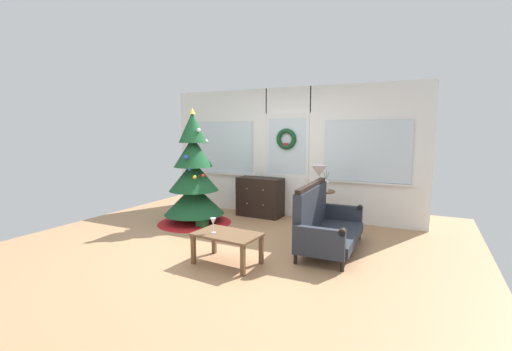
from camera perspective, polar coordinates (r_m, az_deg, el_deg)
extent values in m
plane|color=#AD7F56|center=(5.33, -3.16, -11.39)|extent=(6.76, 6.76, 0.00)
cube|color=white|center=(7.64, -5.52, 4.07)|extent=(2.15, 0.08, 2.55)
cube|color=white|center=(6.57, 17.79, 3.21)|extent=(2.15, 0.08, 2.55)
cube|color=white|center=(6.97, 5.35, 12.19)|extent=(0.94, 0.08, 0.50)
cube|color=silver|center=(6.94, 5.11, 1.67)|extent=(0.90, 0.05, 2.05)
cube|color=white|center=(7.00, 4.99, -3.03)|extent=(0.78, 0.02, 0.80)
cube|color=silver|center=(6.89, 5.08, 4.76)|extent=(0.78, 0.01, 1.10)
cube|color=silver|center=(7.58, -5.76, 4.62)|extent=(1.50, 0.01, 1.10)
cube|color=silver|center=(6.51, 17.74, 3.83)|extent=(1.50, 0.01, 1.10)
cube|color=silver|center=(7.62, -5.75, 0.33)|extent=(1.59, 0.06, 0.03)
cube|color=silver|center=(6.55, 17.52, -1.15)|extent=(1.59, 0.06, 0.03)
torus|color=#164424|center=(6.85, 4.98, 6.00)|extent=(0.41, 0.09, 0.41)
cube|color=red|center=(6.84, 4.92, 4.91)|extent=(0.10, 0.02, 0.10)
cylinder|color=#4C331E|center=(6.63, -10.06, -6.64)|extent=(0.10, 0.10, 0.24)
cone|color=red|center=(6.64, -10.05, -7.23)|extent=(1.37, 1.37, 0.10)
cone|color=#194C28|center=(6.55, -10.13, -3.84)|extent=(1.10, 1.10, 0.55)
cone|color=#194C28|center=(6.48, -10.22, -0.01)|extent=(0.90, 0.90, 0.55)
cone|color=#194C28|center=(6.44, -10.31, 3.88)|extent=(0.71, 0.71, 0.55)
cone|color=#194C28|center=(6.43, -10.40, 7.80)|extent=(0.51, 0.51, 0.55)
cone|color=#E0BC4C|center=(6.44, -10.46, 10.40)|extent=(0.12, 0.12, 0.12)
sphere|color=red|center=(6.65, -12.55, 1.98)|extent=(0.08, 0.08, 0.08)
sphere|color=gold|center=(6.74, -9.56, 2.78)|extent=(0.05, 0.05, 0.05)
sphere|color=silver|center=(6.45, -8.22, 5.55)|extent=(0.08, 0.08, 0.08)
sphere|color=#264CB2|center=(6.17, -11.40, 2.96)|extent=(0.08, 0.08, 0.08)
sphere|color=red|center=(6.19, -8.77, -0.01)|extent=(0.06, 0.06, 0.06)
sphere|color=gold|center=(6.10, -10.06, -0.26)|extent=(0.07, 0.07, 0.07)
sphere|color=silver|center=(6.28, -9.41, 7.34)|extent=(0.08, 0.08, 0.08)
sphere|color=#264CB2|center=(6.16, -10.90, 1.07)|extent=(0.07, 0.07, 0.07)
cube|color=black|center=(6.98, 0.68, -3.54)|extent=(0.91, 0.45, 0.78)
sphere|color=tan|center=(6.84, -1.51, -2.15)|extent=(0.03, 0.03, 0.03)
sphere|color=tan|center=(6.67, 1.18, -2.39)|extent=(0.03, 0.03, 0.03)
sphere|color=tan|center=(6.89, -1.50, -4.61)|extent=(0.03, 0.03, 0.03)
sphere|color=tan|center=(6.73, 1.18, -4.91)|extent=(0.03, 0.03, 0.03)
cylinder|color=black|center=(4.51, 13.98, -14.23)|extent=(0.05, 0.05, 0.14)
cylinder|color=black|center=(5.84, 16.61, -9.29)|extent=(0.05, 0.05, 0.14)
cylinder|color=black|center=(4.65, 6.50, -13.40)|extent=(0.05, 0.05, 0.14)
cylinder|color=black|center=(5.94, 10.81, -8.81)|extent=(0.05, 0.05, 0.14)
cube|color=#282D38|center=(5.18, 12.21, -9.69)|extent=(0.76, 1.37, 0.14)
cube|color=#282D38|center=(5.15, 9.05, -5.33)|extent=(0.16, 1.36, 0.62)
cube|color=black|center=(5.09, 9.13, -1.59)|extent=(0.12, 1.33, 0.06)
cube|color=#282D38|center=(4.47, 10.21, -10.80)|extent=(0.66, 0.11, 0.38)
cylinder|color=black|center=(4.36, 14.01, -9.03)|extent=(0.09, 0.09, 0.09)
cube|color=#282D38|center=(5.83, 13.79, -6.57)|extent=(0.66, 0.11, 0.38)
cylinder|color=black|center=(5.75, 16.70, -5.13)|extent=(0.09, 0.09, 0.09)
cylinder|color=brown|center=(6.20, 10.66, -2.55)|extent=(0.48, 0.48, 0.02)
cylinder|color=brown|center=(6.26, 10.59, -5.58)|extent=(0.07, 0.07, 0.65)
cube|color=brown|center=(6.30, 11.94, -8.38)|extent=(0.20, 0.05, 0.04)
cube|color=brown|center=(6.49, 10.17, -7.87)|extent=(0.14, 0.20, 0.04)
cube|color=brown|center=(6.23, 9.46, -8.50)|extent=(0.14, 0.20, 0.04)
sphere|color=silver|center=(6.23, 10.25, -1.61)|extent=(0.16, 0.16, 0.16)
cylinder|color=silver|center=(6.22, 10.28, -0.44)|extent=(0.02, 0.02, 0.06)
cone|color=silver|center=(6.20, 10.31, 0.75)|extent=(0.28, 0.28, 0.20)
cylinder|color=beige|center=(6.10, 11.44, -1.85)|extent=(0.09, 0.09, 0.16)
sphere|color=beige|center=(6.09, 11.46, -1.11)|extent=(0.10, 0.10, 0.10)
cylinder|color=#4C7042|center=(6.08, 11.29, -0.16)|extent=(0.07, 0.01, 0.17)
cylinder|color=#4C7042|center=(6.07, 11.48, -0.18)|extent=(0.01, 0.01, 0.18)
cylinder|color=#4C7042|center=(6.07, 11.67, -0.19)|extent=(0.07, 0.01, 0.17)
cube|color=brown|center=(4.54, -4.78, -9.62)|extent=(0.88, 0.58, 0.03)
cube|color=brown|center=(4.66, -10.25, -11.88)|extent=(0.05, 0.05, 0.38)
cube|color=brown|center=(4.23, -2.18, -13.80)|extent=(0.05, 0.05, 0.38)
cube|color=brown|center=(4.98, -6.90, -10.52)|extent=(0.05, 0.05, 0.38)
cube|color=brown|center=(4.58, 0.85, -12.09)|extent=(0.05, 0.05, 0.38)
cylinder|color=silver|center=(4.58, -7.03, -9.27)|extent=(0.06, 0.06, 0.01)
cylinder|color=silver|center=(4.56, -7.04, -8.65)|extent=(0.01, 0.01, 0.10)
cone|color=silver|center=(4.54, -7.06, -7.50)|extent=(0.08, 0.08, 0.09)
cube|color=#266633|center=(6.27, -8.83, -7.75)|extent=(0.17, 0.16, 0.17)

